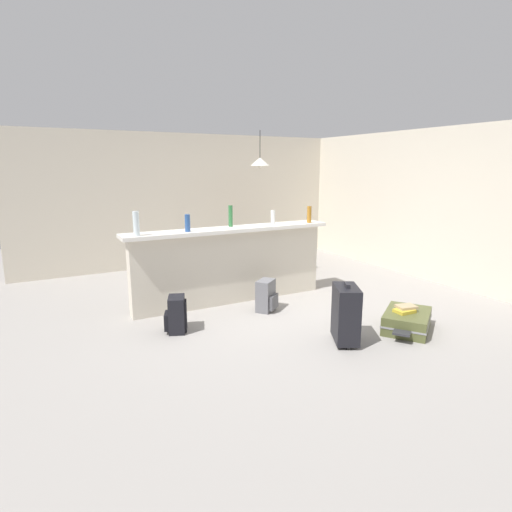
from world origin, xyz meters
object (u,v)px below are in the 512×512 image
object	(u,v)px
suitcase_upright_black	(346,314)
pendant_lamp	(260,162)
bottle_white	(273,218)
backpack_grey	(266,296)
dining_table	(266,236)
suitcase_flat_olive	(407,321)
bottle_blue	(188,223)
bottle_clear	(136,224)
backpack_black	(176,315)
book_stack	(405,309)
dining_chair_near_partition	(282,248)
bottle_green	(231,216)
bottle_amber	(309,215)

from	to	relation	value
suitcase_upright_black	pendant_lamp	bearing A→B (deg)	77.19
bottle_white	backpack_grey	world-z (taller)	bottle_white
dining_table	suitcase_flat_olive	distance (m)	3.33
bottle_blue	suitcase_upright_black	size ratio (longest dim) A/B	0.33
bottle_white	bottle_clear	bearing A→B (deg)	-178.66
bottle_clear	pendant_lamp	size ratio (longest dim) A/B	0.46
bottle_white	backpack_black	size ratio (longest dim) A/B	0.50
book_stack	bottle_white	bearing A→B (deg)	110.52
dining_chair_near_partition	suitcase_upright_black	xyz separation A→B (m)	(-0.83, -2.65, -0.19)
bottle_white	suitcase_flat_olive	size ratio (longest dim) A/B	0.24
bottle_white	pendant_lamp	xyz separation A→B (m)	(0.59, 1.45, 0.80)
bottle_green	backpack_grey	world-z (taller)	bottle_green
book_stack	bottle_green	bearing A→B (deg)	123.01
bottle_green	suitcase_upright_black	bearing A→B (deg)	-77.11
dining_table	book_stack	distance (m)	3.29
backpack_black	book_stack	world-z (taller)	backpack_black
dining_table	backpack_black	world-z (taller)	dining_table
backpack_black	book_stack	distance (m)	2.67
bottle_white	suitcase_upright_black	distance (m)	2.01
bottle_white	book_stack	xyz separation A→B (m)	(0.70, -1.87, -0.91)
bottle_blue	dining_chair_near_partition	size ratio (longest dim) A/B	0.24
pendant_lamp	suitcase_upright_black	xyz separation A→B (m)	(-0.74, -3.27, -1.64)
suitcase_flat_olive	bottle_amber	bearing A→B (deg)	93.60
bottle_green	suitcase_flat_olive	size ratio (longest dim) A/B	0.34
bottle_clear	dining_chair_near_partition	bearing A→B (deg)	18.64
bottle_amber	pendant_lamp	distance (m)	1.69
suitcase_upright_black	backpack_black	bearing A→B (deg)	142.48
suitcase_upright_black	bottle_green	bearing A→B (deg)	102.89
pendant_lamp	book_stack	bearing A→B (deg)	-88.09
bottle_green	dining_chair_near_partition	bearing A→B (deg)	28.65
backpack_grey	backpack_black	bearing A→B (deg)	-174.37
bottle_white	bottle_amber	xyz separation A→B (m)	(0.60, -0.04, 0.02)
bottle_clear	book_stack	xyz separation A→B (m)	(2.64, -1.82, -0.96)
pendant_lamp	suitcase_upright_black	distance (m)	3.74
backpack_grey	pendant_lamp	bearing A→B (deg)	63.33
bottle_green	backpack_black	xyz separation A→B (m)	(-1.07, -0.79, -1.01)
book_stack	suitcase_upright_black	bearing A→B (deg)	176.73
bottle_amber	dining_chair_near_partition	size ratio (longest dim) A/B	0.26
bottle_blue	dining_table	distance (m)	2.49
dining_table	pendant_lamp	size ratio (longest dim) A/B	1.71
bottle_blue	backpack_grey	world-z (taller)	bottle_blue
dining_table	suitcase_upright_black	world-z (taller)	dining_table
dining_chair_near_partition	dining_table	bearing A→B (deg)	88.82
bottle_amber	book_stack	size ratio (longest dim) A/B	0.84
bottle_green	bottle_amber	xyz separation A→B (m)	(1.21, -0.18, -0.02)
pendant_lamp	book_stack	distance (m)	3.74
bottle_blue	book_stack	bearing A→B (deg)	-42.98
suitcase_flat_olive	book_stack	size ratio (longest dim) A/B	2.97
dining_table	bottle_amber	bearing A→B (deg)	-93.35
bottle_blue	bottle_green	distance (m)	0.70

